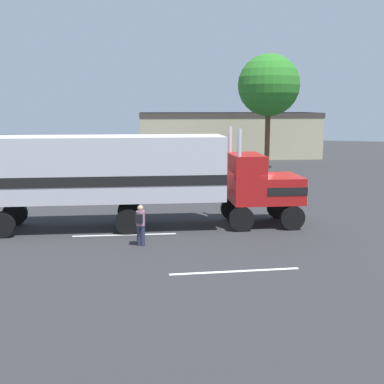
# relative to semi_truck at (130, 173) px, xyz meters

# --- Properties ---
(ground_plane) EXTENTS (120.00, 120.00, 0.00)m
(ground_plane) POSITION_rel_semi_truck_xyz_m (4.69, 2.25, -2.52)
(ground_plane) COLOR #2D2D30
(lane_stripe_near) EXTENTS (4.13, 1.81, 0.01)m
(lane_stripe_near) POSITION_rel_semi_truck_xyz_m (0.23, -1.25, -2.52)
(lane_stripe_near) COLOR silver
(lane_stripe_near) RESTS_ON ground_plane
(lane_stripe_mid) EXTENTS (4.06, 1.99, 0.01)m
(lane_stripe_mid) POSITION_rel_semi_truck_xyz_m (5.68, -4.45, -2.52)
(lane_stripe_mid) COLOR silver
(lane_stripe_mid) RESTS_ON ground_plane
(semi_truck) EXTENTS (14.01, 7.80, 4.50)m
(semi_truck) POSITION_rel_semi_truck_xyz_m (0.00, 0.00, 0.00)
(semi_truck) COLOR #B21919
(semi_truck) RESTS_ON ground_plane
(person_bystander) EXTENTS (0.34, 0.46, 1.63)m
(person_bystander) POSITION_rel_semi_truck_xyz_m (1.51, -2.53, -1.63)
(person_bystander) COLOR #2D3347
(person_bystander) RESTS_ON ground_plane
(tree_left) EXTENTS (5.27, 5.27, 9.88)m
(tree_left) POSITION_rel_semi_truck_xyz_m (3.04, 22.41, 4.69)
(tree_left) COLOR brown
(tree_left) RESTS_ON ground_plane
(building_backdrop) EXTENTS (19.96, 12.95, 4.82)m
(building_backdrop) POSITION_rel_semi_truck_xyz_m (-2.36, 31.43, 0.09)
(building_backdrop) COLOR #B7AD8C
(building_backdrop) RESTS_ON ground_plane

